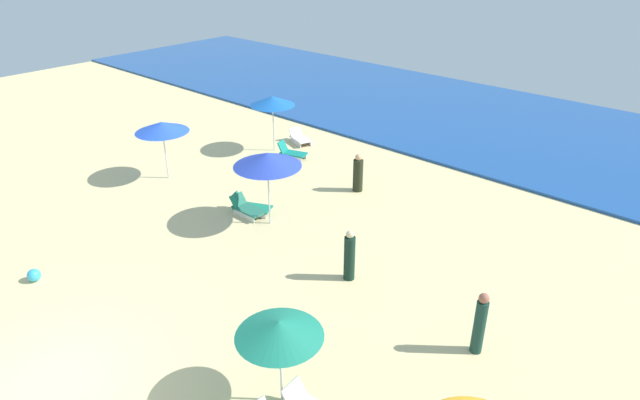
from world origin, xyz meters
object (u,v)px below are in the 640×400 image
(umbrella_0, at_px, (272,101))
(lounge_chair_2_0, at_px, (247,209))
(lounge_chair_0_1, at_px, (300,138))
(beachgoer_2, at_px, (349,256))
(umbrella_3, at_px, (162,127))
(lounge_chair_0_0, at_px, (291,153))
(beachgoer_0, at_px, (358,174))
(umbrella_1, at_px, (279,329))
(beach_ball_0, at_px, (34,275))
(lounge_chair_2_1, at_px, (250,207))
(umbrella_2, at_px, (267,160))
(beachgoer_1, at_px, (480,324))

(umbrella_0, height_order, lounge_chair_2_0, umbrella_0)
(lounge_chair_0_1, bearing_deg, beachgoer_2, -109.55)
(lounge_chair_2_0, distance_m, umbrella_3, 5.20)
(lounge_chair_0_0, bearing_deg, lounge_chair_2_0, -171.21)
(umbrella_3, xyz_separation_m, beachgoer_0, (6.54, 4.20, -1.49))
(umbrella_1, relative_size, beach_ball_0, 5.75)
(umbrella_1, xyz_separation_m, lounge_chair_2_1, (-7.02, 5.38, -1.75))
(umbrella_2, height_order, beachgoer_0, umbrella_2)
(beachgoer_1, bearing_deg, beach_ball_0, 34.47)
(beachgoer_1, bearing_deg, lounge_chair_2_1, -0.43)
(umbrella_3, bearing_deg, lounge_chair_2_0, 0.17)
(beach_ball_0, bearing_deg, umbrella_3, 115.29)
(umbrella_3, xyz_separation_m, beachgoer_2, (10.01, -0.64, -1.43))
(umbrella_1, xyz_separation_m, beachgoer_2, (-1.79, 4.56, -1.22))
(lounge_chair_0_0, height_order, umbrella_3, umbrella_3)
(lounge_chair_0_1, bearing_deg, umbrella_3, -171.97)
(umbrella_1, bearing_deg, beach_ball_0, -169.31)
(umbrella_2, distance_m, beachgoer_1, 8.58)
(umbrella_2, xyz_separation_m, lounge_chair_2_1, (-1.10, 0.06, -2.16))
(umbrella_1, distance_m, lounge_chair_2_1, 9.02)
(umbrella_3, height_order, beach_ball_0, umbrella_3)
(lounge_chair_0_0, relative_size, umbrella_3, 0.56)
(umbrella_2, height_order, lounge_chair_2_1, umbrella_2)
(beachgoer_0, xyz_separation_m, beach_ball_0, (-3.32, -11.02, -0.51))
(lounge_chair_2_1, bearing_deg, lounge_chair_0_0, 2.62)
(lounge_chair_0_0, xyz_separation_m, beachgoer_1, (11.87, -5.77, 0.55))
(umbrella_0, xyz_separation_m, umbrella_2, (4.82, -4.89, 0.06))
(lounge_chair_0_0, relative_size, lounge_chair_2_0, 0.99)
(umbrella_2, bearing_deg, umbrella_1, -41.93)
(lounge_chair_0_0, bearing_deg, beachgoer_1, -134.24)
(lounge_chair_2_0, bearing_deg, lounge_chair_0_0, 27.49)
(lounge_chair_0_1, xyz_separation_m, umbrella_3, (-1.33, -6.44, 1.94))
(beachgoer_2, bearing_deg, umbrella_0, -24.73)
(lounge_chair_2_0, bearing_deg, umbrella_1, -126.35)
(beachgoer_2, height_order, beach_ball_0, beachgoer_2)
(lounge_chair_0_0, distance_m, umbrella_2, 6.21)
(umbrella_0, distance_m, lounge_chair_2_0, 6.60)
(umbrella_0, distance_m, beach_ball_0, 12.22)
(umbrella_2, height_order, beach_ball_0, umbrella_2)
(lounge_chair_0_0, distance_m, beachgoer_0, 4.23)
(umbrella_0, bearing_deg, umbrella_2, -45.40)
(umbrella_2, distance_m, umbrella_3, 5.89)
(beach_ball_0, bearing_deg, lounge_chair_0_0, 94.19)
(lounge_chair_2_1, bearing_deg, umbrella_0, 12.65)
(lounge_chair_0_1, bearing_deg, lounge_chair_2_1, -131.46)
(lounge_chair_2_0, bearing_deg, beachgoer_1, -95.61)
(umbrella_1, relative_size, umbrella_3, 0.91)
(lounge_chair_2_1, bearing_deg, umbrella_2, -118.13)
(lounge_chair_0_1, distance_m, umbrella_3, 6.86)
(umbrella_0, xyz_separation_m, umbrella_1, (10.75, -10.21, -0.35))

